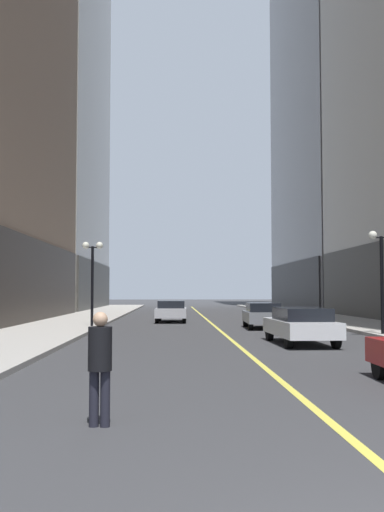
% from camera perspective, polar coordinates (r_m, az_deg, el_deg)
% --- Properties ---
extents(ground_plane, '(200.00, 200.00, 0.00)m').
position_cam_1_polar(ground_plane, '(38.64, 1.58, -6.22)').
color(ground_plane, '#38383A').
extents(sidewalk_left, '(4.50, 78.00, 0.15)m').
position_cam_1_polar(sidewalk_left, '(39.02, -10.68, -6.03)').
color(sidewalk_left, '#ADA8A0').
rests_on(sidewalk_left, ground).
extents(sidewalk_right, '(4.50, 78.00, 0.15)m').
position_cam_1_polar(sidewalk_right, '(39.98, 13.53, -5.93)').
color(sidewalk_right, '#ADA8A0').
rests_on(sidewalk_right, ground).
extents(lane_centre_stripe, '(0.16, 70.00, 0.01)m').
position_cam_1_polar(lane_centre_stripe, '(38.64, 1.58, -6.22)').
color(lane_centre_stripe, '#E5D64C').
rests_on(lane_centre_stripe, ground).
extents(car_white, '(1.98, 4.85, 1.32)m').
position_cam_1_polar(car_white, '(21.94, 10.35, -6.44)').
color(car_white, silver).
rests_on(car_white, ground).
extents(car_grey, '(1.89, 4.18, 1.32)m').
position_cam_1_polar(car_grey, '(30.85, 6.78, -5.58)').
color(car_grey, slate).
rests_on(car_grey, ground).
extents(car_silver, '(1.97, 4.65, 1.32)m').
position_cam_1_polar(car_silver, '(37.19, -1.98, -5.22)').
color(car_silver, '#B7B7BC').
rests_on(car_silver, ground).
extents(pedestrian_in_black_coat, '(0.37, 0.37, 1.62)m').
position_cam_1_polar(pedestrian_in_black_coat, '(8.66, -8.81, -9.80)').
color(pedestrian_in_black_coat, black).
rests_on(pedestrian_in_black_coat, ground).
extents(street_lamp_left_far, '(1.06, 0.36, 4.43)m').
position_cam_1_polar(street_lamp_left_far, '(30.73, -9.51, -0.83)').
color(street_lamp_left_far, black).
rests_on(street_lamp_left_far, ground).
extents(street_lamp_right_mid, '(1.06, 0.36, 4.43)m').
position_cam_1_polar(street_lamp_right_mid, '(26.02, 17.69, -0.26)').
color(street_lamp_right_mid, black).
rests_on(street_lamp_right_mid, ground).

